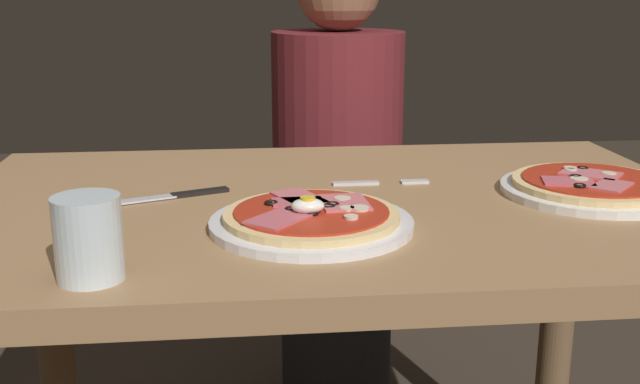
{
  "coord_description": "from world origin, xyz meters",
  "views": [
    {
      "loc": [
        -0.13,
        -1.1,
        1.09
      ],
      "look_at": [
        -0.03,
        -0.07,
        0.8
      ],
      "focal_mm": 42.72,
      "sensor_mm": 36.0,
      "label": 1
    }
  ],
  "objects_px": {
    "water_glass_near": "(89,244)",
    "pizza_foreground": "(311,219)",
    "fork": "(373,183)",
    "diner_person": "(337,201)",
    "dining_table": "(333,280)",
    "knife": "(176,195)",
    "pizza_across_left": "(592,187)"
  },
  "relations": [
    {
      "from": "pizza_foreground",
      "to": "water_glass_near",
      "type": "relative_size",
      "value": 2.88
    },
    {
      "from": "pizza_across_left",
      "to": "fork",
      "type": "distance_m",
      "value": 0.34
    },
    {
      "from": "water_glass_near",
      "to": "diner_person",
      "type": "bearing_deg",
      "value": 68.5
    },
    {
      "from": "water_glass_near",
      "to": "knife",
      "type": "distance_m",
      "value": 0.34
    },
    {
      "from": "dining_table",
      "to": "water_glass_near",
      "type": "xyz_separation_m",
      "value": [
        -0.31,
        -0.3,
        0.17
      ]
    },
    {
      "from": "dining_table",
      "to": "diner_person",
      "type": "bearing_deg",
      "value": 82.39
    },
    {
      "from": "water_glass_near",
      "to": "knife",
      "type": "xyz_separation_m",
      "value": [
        0.07,
        0.33,
        -0.04
      ]
    },
    {
      "from": "diner_person",
      "to": "dining_table",
      "type": "bearing_deg",
      "value": 82.39
    },
    {
      "from": "pizza_foreground",
      "to": "knife",
      "type": "distance_m",
      "value": 0.26
    },
    {
      "from": "diner_person",
      "to": "fork",
      "type": "bearing_deg",
      "value": 87.95
    },
    {
      "from": "water_glass_near",
      "to": "pizza_across_left",
      "type": "bearing_deg",
      "value": 21.65
    },
    {
      "from": "pizza_across_left",
      "to": "diner_person",
      "type": "relative_size",
      "value": 0.24
    },
    {
      "from": "fork",
      "to": "diner_person",
      "type": "relative_size",
      "value": 0.13
    },
    {
      "from": "dining_table",
      "to": "fork",
      "type": "bearing_deg",
      "value": 45.94
    },
    {
      "from": "pizza_across_left",
      "to": "knife",
      "type": "relative_size",
      "value": 1.48
    },
    {
      "from": "water_glass_near",
      "to": "pizza_foreground",
      "type": "bearing_deg",
      "value": 31.13
    },
    {
      "from": "water_glass_near",
      "to": "knife",
      "type": "relative_size",
      "value": 0.5
    },
    {
      "from": "diner_person",
      "to": "pizza_across_left",
      "type": "bearing_deg",
      "value": 112.34
    },
    {
      "from": "pizza_across_left",
      "to": "fork",
      "type": "xyz_separation_m",
      "value": [
        -0.33,
        0.09,
        -0.01
      ]
    },
    {
      "from": "water_glass_near",
      "to": "diner_person",
      "type": "height_order",
      "value": "diner_person"
    },
    {
      "from": "diner_person",
      "to": "pizza_foreground",
      "type": "bearing_deg",
      "value": 80.56
    },
    {
      "from": "pizza_across_left",
      "to": "diner_person",
      "type": "height_order",
      "value": "diner_person"
    },
    {
      "from": "dining_table",
      "to": "diner_person",
      "type": "relative_size",
      "value": 0.98
    },
    {
      "from": "pizza_foreground",
      "to": "diner_person",
      "type": "xyz_separation_m",
      "value": [
        0.14,
        0.86,
        -0.23
      ]
    },
    {
      "from": "pizza_across_left",
      "to": "water_glass_near",
      "type": "relative_size",
      "value": 2.94
    },
    {
      "from": "fork",
      "to": "diner_person",
      "type": "bearing_deg",
      "value": 87.95
    },
    {
      "from": "dining_table",
      "to": "knife",
      "type": "relative_size",
      "value": 6.12
    },
    {
      "from": "dining_table",
      "to": "pizza_foreground",
      "type": "xyz_separation_m",
      "value": [
        -0.05,
        -0.14,
        0.15
      ]
    },
    {
      "from": "dining_table",
      "to": "water_glass_near",
      "type": "height_order",
      "value": "water_glass_near"
    },
    {
      "from": "knife",
      "to": "diner_person",
      "type": "relative_size",
      "value": 0.16
    },
    {
      "from": "dining_table",
      "to": "pizza_foreground",
      "type": "distance_m",
      "value": 0.21
    },
    {
      "from": "dining_table",
      "to": "pizza_foreground",
      "type": "bearing_deg",
      "value": -108.47
    }
  ]
}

